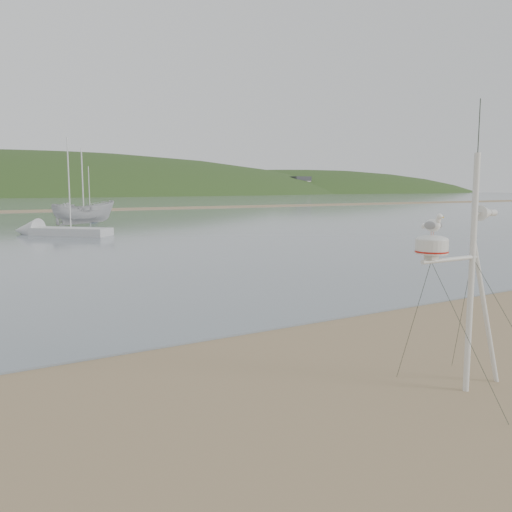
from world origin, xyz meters
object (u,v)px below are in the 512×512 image
sailboat_blue_far (92,213)px  sailboat_white_near (47,231)px  boat_white (83,193)px  mast_rig (469,325)px

sailboat_blue_far → sailboat_white_near: bearing=-111.5°
boat_white → sailboat_blue_far: bearing=-18.8°
sailboat_white_near → sailboat_blue_far: (9.17, 23.22, 0.00)m
sailboat_white_near → sailboat_blue_far: 24.97m
mast_rig → boat_white: boat_white is taller
boat_white → sailboat_white_near: sailboat_white_near is taller
mast_rig → sailboat_blue_far: size_ratio=0.76×
boat_white → sailboat_blue_far: (4.65, 14.99, -2.36)m
mast_rig → boat_white: 41.14m
sailboat_white_near → sailboat_blue_far: size_ratio=1.17×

